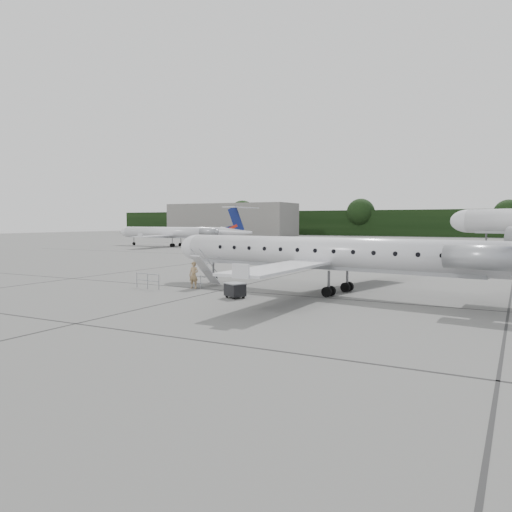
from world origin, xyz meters
The scene contains 9 objects.
ground centered at (0.00, 0.00, 0.00)m, with size 320.00×320.00×0.00m, color slate.
treeline centered at (0.00, 130.00, 4.00)m, with size 260.00×4.00×8.00m, color black.
terminal_building centered at (-70.00, 110.00, 5.00)m, with size 40.00×14.00×10.00m, color slate.
main_regional_jet centered at (-0.39, 4.98, 3.52)m, with size 27.46×19.77×7.04m, color silver, non-canonical shape.
airstair centered at (-8.71, 3.98, 1.10)m, with size 0.85×2.16×2.21m, color silver, non-canonical shape.
passenger centered at (-8.87, 2.75, 0.91)m, with size 0.66×0.44×1.82m, color #937650.
safety_railing centered at (-11.60, 1.26, 0.50)m, with size 2.20×0.08×1.00m, color gray, non-canonical shape.
baggage_cart centered at (-4.32, 0.51, 0.48)m, with size 1.11×0.90×0.96m, color black, non-canonical shape.
bg_regional_left centered at (-44.90, 47.21, 3.50)m, with size 26.69×19.22×7.00m, color silver, non-canonical shape.
Camera 1 is at (10.57, -24.76, 4.54)m, focal length 35.00 mm.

